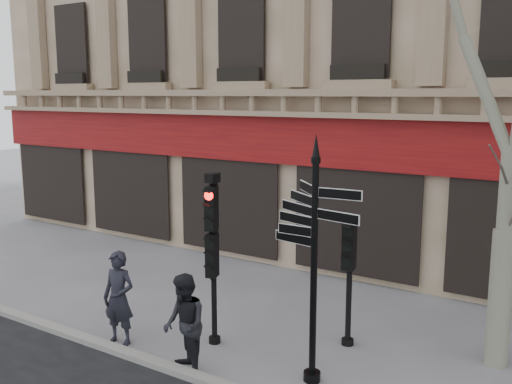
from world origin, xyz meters
TOP-DOWN VIEW (x-y plane):
  - ground at (0.00, 0.00)m, footprint 80.00×80.00m
  - kerb at (0.00, -1.40)m, footprint 80.00×0.25m
  - fingerpost at (1.50, -0.33)m, footprint 2.25×2.25m
  - traffic_signal_main at (-0.80, -0.03)m, footprint 0.43×0.36m
  - traffic_signal_secondary at (1.42, 1.32)m, footprint 0.46×0.35m
  - pedestrian_a at (-2.34, -1.05)m, footprint 0.74×0.55m
  - pedestrian_b at (-0.48, -1.30)m, footprint 1.10×1.05m

SIDE VIEW (x-z plane):
  - ground at x=0.00m, z-range 0.00..0.00m
  - kerb at x=0.00m, z-range 0.00..0.12m
  - pedestrian_b at x=-0.48m, z-range 0.00..1.78m
  - pedestrian_a at x=-2.34m, z-range 0.00..1.85m
  - traffic_signal_secondary at x=1.42m, z-range 0.49..2.97m
  - traffic_signal_main at x=-0.80m, z-range 0.44..3.81m
  - fingerpost at x=1.50m, z-range 0.72..4.93m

